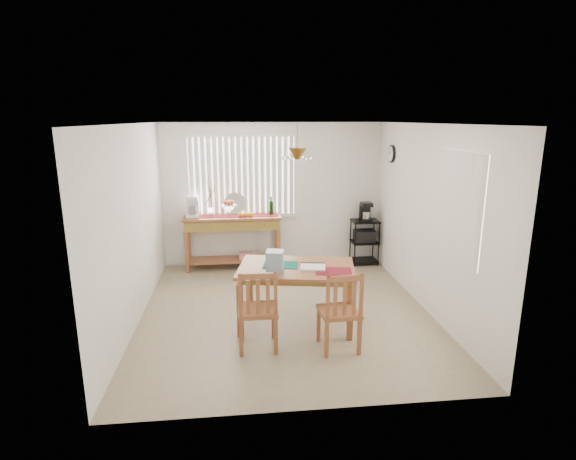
{
  "coord_description": "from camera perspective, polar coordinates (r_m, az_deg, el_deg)",
  "views": [
    {
      "loc": [
        -0.61,
        -5.89,
        2.67
      ],
      "look_at": [
        0.1,
        0.55,
        1.05
      ],
      "focal_mm": 28.0,
      "sensor_mm": 36.0,
      "label": 1
    }
  ],
  "objects": [
    {
      "name": "dining_table",
      "position": [
        5.87,
        1.08,
        -5.51
      ],
      "size": [
        1.63,
        1.2,
        0.8
      ],
      "color": "#995934",
      "rests_on": "ground"
    },
    {
      "name": "wire_cart",
      "position": [
        8.5,
        9.69,
        -0.96
      ],
      "size": [
        0.49,
        0.39,
        0.83
      ],
      "color": "black",
      "rests_on": "ground"
    },
    {
      "name": "cart_items",
      "position": [
        8.4,
        9.81,
        2.27
      ],
      "size": [
        0.2,
        0.23,
        0.34
      ],
      "color": "black",
      "rests_on": "wire_cart"
    },
    {
      "name": "table_items",
      "position": [
        5.7,
        -0.43,
        -4.14
      ],
      "size": [
        1.14,
        0.72,
        0.25
      ],
      "color": "#126755",
      "rests_on": "dining_table"
    },
    {
      "name": "chair_right",
      "position": [
        5.33,
        6.63,
        -10.28
      ],
      "size": [
        0.48,
        0.48,
        0.98
      ],
      "color": "#995934",
      "rests_on": "ground"
    },
    {
      "name": "sideboard",
      "position": [
        8.11,
        -6.97,
        0.09
      ],
      "size": [
        1.73,
        0.49,
        0.97
      ],
      "color": "#995934",
      "rests_on": "ground"
    },
    {
      "name": "ground",
      "position": [
        6.5,
        -0.35,
        -10.27
      ],
      "size": [
        4.0,
        4.5,
        0.01
      ],
      "primitive_type": "cube",
      "color": "tan"
    },
    {
      "name": "sideboard_items",
      "position": [
        8.05,
        -9.11,
        2.79
      ],
      "size": [
        1.64,
        0.41,
        0.74
      ],
      "color": "maroon",
      "rests_on": "sideboard"
    },
    {
      "name": "room_shell",
      "position": [
        6.02,
        -0.36,
        4.68
      ],
      "size": [
        4.2,
        4.7,
        2.7
      ],
      "color": "white",
      "rests_on": "ground"
    },
    {
      "name": "chair_left",
      "position": [
        5.32,
        -3.87,
        -10.12
      ],
      "size": [
        0.47,
        0.47,
        1.01
      ],
      "color": "#995934",
      "rests_on": "ground"
    }
  ]
}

